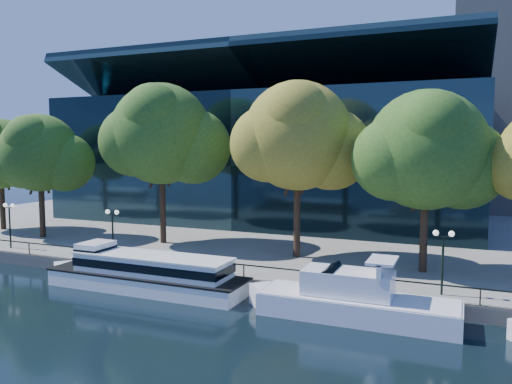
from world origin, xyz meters
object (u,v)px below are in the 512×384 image
at_px(cruiser_near, 349,299).
at_px(tree_4, 429,153).
at_px(tree_2, 163,136).
at_px(lamp_2, 443,247).
at_px(tree_0, 1,155).
at_px(tour_boat, 142,271).
at_px(tree_1, 41,155).
at_px(lamp_0, 9,215).
at_px(tree_3, 299,138).
at_px(lamp_1, 112,223).

bearing_deg(cruiser_near, tree_4, 67.92).
bearing_deg(tree_2, tree_4, -4.53).
bearing_deg(cruiser_near, lamp_2, 35.32).
bearing_deg(tree_0, tree_2, 0.91).
bearing_deg(tour_boat, tree_1, 154.58).
distance_m(cruiser_near, lamp_0, 31.74).
distance_m(tree_0, tree_3, 34.12).
distance_m(tour_boat, tree_3, 16.09).
distance_m(tree_2, tree_3, 13.57).
relative_size(tree_1, lamp_2, 3.05).
height_order(tree_1, tree_4, tree_4).
relative_size(tree_2, tree_4, 1.13).
relative_size(tree_0, lamp_2, 3.00).
height_order(cruiser_near, tree_3, tree_3).
distance_m(tree_2, lamp_2, 26.91).
distance_m(tree_3, lamp_2, 14.75).
relative_size(cruiser_near, lamp_1, 3.19).
xyz_separation_m(cruiser_near, tree_0, (-40.43, 10.54, 7.95)).
relative_size(tree_2, lamp_2, 3.71).
relative_size(cruiser_near, tree_4, 0.97).
xyz_separation_m(cruiser_near, lamp_1, (-20.02, 3.55, 2.82)).
relative_size(tree_1, lamp_1, 3.05).
xyz_separation_m(tree_3, tree_4, (10.01, -1.03, -1.08)).
bearing_deg(lamp_1, tree_2, 89.05).
bearing_deg(tree_0, tree_4, -2.00).
bearing_deg(lamp_0, lamp_2, 0.00).
bearing_deg(lamp_1, cruiser_near, -10.06).
relative_size(tree_0, tree_2, 0.81).
bearing_deg(tree_1, lamp_2, -7.74).
xyz_separation_m(tree_1, lamp_2, (37.78, -5.13, -5.30)).
distance_m(tour_boat, lamp_1, 6.73).
bearing_deg(lamp_0, tree_4, 8.83).
distance_m(tree_3, lamp_0, 26.76).
distance_m(tree_2, lamp_1, 10.17).
relative_size(tree_2, lamp_0, 3.71).
bearing_deg(tour_boat, lamp_0, 168.46).
bearing_deg(cruiser_near, tree_1, 165.15).
bearing_deg(cruiser_near, tree_3, 122.35).
height_order(tree_2, lamp_1, tree_2).
bearing_deg(lamp_2, lamp_0, 180.00).
distance_m(tree_4, lamp_2, 8.01).
xyz_separation_m(cruiser_near, lamp_0, (-31.41, 3.55, 2.82)).
relative_size(tree_3, tree_4, 1.09).
bearing_deg(tree_0, lamp_2, -8.74).
height_order(tree_2, lamp_0, tree_2).
relative_size(tree_4, lamp_0, 3.27).
bearing_deg(tree_1, tour_boat, -25.42).
height_order(tour_boat, cruiser_near, cruiser_near).
xyz_separation_m(tree_2, tree_3, (13.54, -0.83, -0.27)).
relative_size(lamp_0, lamp_1, 1.00).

